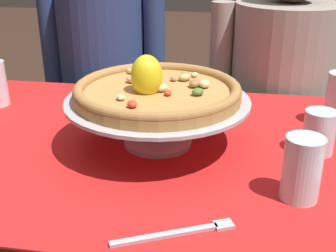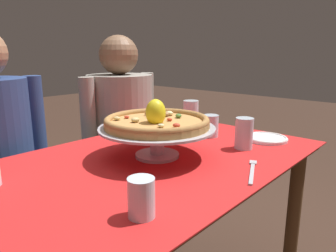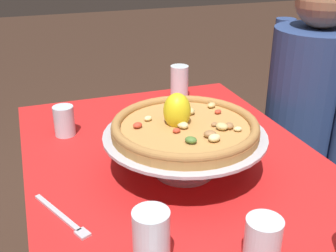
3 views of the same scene
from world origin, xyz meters
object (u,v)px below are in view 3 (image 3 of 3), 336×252
(water_glass_front_left, at_px, (64,122))
(water_glass_side_right, at_px, (262,245))
(pizza_stand, at_px, (183,142))
(dinner_fork, at_px, (63,218))
(water_glass_front_right, at_px, (151,243))
(water_glass_back_left, at_px, (179,85))
(pizza, at_px, (183,126))
(diner_left, at_px, (304,137))

(water_glass_front_left, bearing_deg, water_glass_side_right, 22.28)
(pizza_stand, height_order, dinner_fork, pizza_stand)
(water_glass_side_right, bearing_deg, water_glass_front_right, -107.14)
(water_glass_back_left, relative_size, water_glass_front_left, 1.36)
(water_glass_side_right, relative_size, water_glass_front_right, 0.80)
(water_glass_side_right, distance_m, dinner_fork, 0.44)
(water_glass_front_right, bearing_deg, pizza, 149.32)
(water_glass_front_right, distance_m, water_glass_front_left, 0.65)
(pizza_stand, height_order, water_glass_front_right, water_glass_front_right)
(water_glass_side_right, distance_m, water_glass_front_left, 0.76)
(pizza, relative_size, water_glass_side_right, 3.78)
(pizza_stand, height_order, water_glass_side_right, pizza_stand)
(water_glass_front_left, bearing_deg, dinner_fork, -7.63)
(water_glass_back_left, xyz_separation_m, water_glass_side_right, (0.88, -0.17, -0.01))
(water_glass_front_right, relative_size, water_glass_front_left, 1.30)
(pizza, xyz_separation_m, water_glass_back_left, (-0.51, 0.19, -0.08))
(water_glass_side_right, bearing_deg, dinner_fork, -127.57)
(water_glass_side_right, relative_size, water_glass_front_left, 1.05)
(water_glass_side_right, height_order, dinner_fork, water_glass_side_right)
(water_glass_back_left, xyz_separation_m, diner_left, (0.18, 0.47, -0.22))
(water_glass_front_left, height_order, dinner_fork, water_glass_front_left)
(water_glass_side_right, relative_size, diner_left, 0.08)
(water_glass_side_right, height_order, water_glass_front_left, water_glass_side_right)
(pizza_stand, relative_size, water_glass_front_right, 3.40)
(pizza_stand, xyz_separation_m, water_glass_front_left, (-0.33, -0.27, -0.04))
(water_glass_front_left, bearing_deg, pizza_stand, 38.84)
(pizza_stand, xyz_separation_m, dinner_fork, (0.10, -0.33, -0.08))
(water_glass_front_right, height_order, water_glass_front_left, water_glass_front_right)
(water_glass_front_right, distance_m, dinner_fork, 0.26)
(diner_left, bearing_deg, pizza, -63.05)
(water_glass_back_left, xyz_separation_m, water_glass_front_right, (0.82, -0.37, -0.00))
(water_glass_front_right, xyz_separation_m, diner_left, (-0.64, 0.84, -0.22))
(water_glass_back_left, distance_m, diner_left, 0.55)
(water_glass_front_right, distance_m, diner_left, 1.08)
(water_glass_side_right, xyz_separation_m, diner_left, (-0.70, 0.64, -0.21))
(water_glass_front_right, height_order, dinner_fork, water_glass_front_right)
(water_glass_side_right, bearing_deg, diner_left, 137.82)
(water_glass_front_left, bearing_deg, water_glass_back_left, 111.27)
(water_glass_front_left, relative_size, dinner_fork, 0.48)
(dinner_fork, bearing_deg, pizza_stand, 107.46)
(water_glass_front_right, bearing_deg, water_glass_back_left, 155.73)
(diner_left, bearing_deg, dinner_fork, -66.02)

